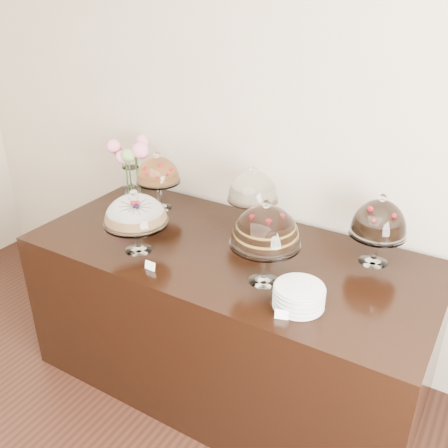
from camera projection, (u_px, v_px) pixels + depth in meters
The scene contains 11 objects.
wall_back at pixel (266, 116), 2.87m from camera, with size 5.00×0.04×3.00m, color beige.
display_counter at pixel (228, 318), 2.89m from camera, with size 2.20×1.00×0.90m, color black.
cake_stand_sugar_sponge at pixel (135, 212), 2.59m from camera, with size 0.34×0.34×0.35m.
cake_stand_choco_layer at pixel (266, 229), 2.29m from camera, with size 0.34×0.34×0.43m.
cake_stand_cheesecake at pixel (253, 189), 2.81m from camera, with size 0.29×0.29×0.38m.
cake_stand_dark_choco at pixel (379, 221), 2.47m from camera, with size 0.28×0.28×0.38m.
cake_stand_fruit_tart at pixel (158, 172), 3.07m from camera, with size 0.28×0.28×0.37m.
flower_vase at pixel (131, 161), 3.21m from camera, with size 0.30×0.29×0.40m.
plate_stack at pixel (299, 296), 2.21m from camera, with size 0.22×0.22×0.10m.
price_card_left at pixel (150, 266), 2.50m from camera, with size 0.06×0.01×0.04m, color white.
price_card_right at pixel (282, 314), 2.15m from camera, with size 0.06×0.01×0.04m, color white.
Camera 1 is at (1.26, 0.44, 2.24)m, focal length 40.00 mm.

